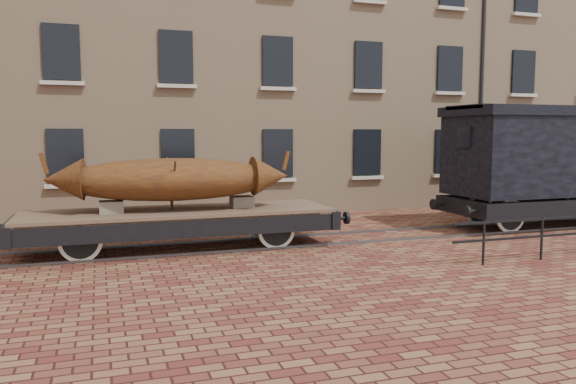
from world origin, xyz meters
name	(u,v)px	position (x,y,z in m)	size (l,w,h in m)	color
ground	(298,242)	(0.00, 0.00, 0.00)	(90.00, 90.00, 0.00)	#5A251E
warehouse_cream	(286,40)	(3.00, 9.99, 7.00)	(40.00, 10.19, 14.00)	tan
rail_track	(298,241)	(0.00, 0.00, 0.03)	(30.00, 1.52, 0.06)	#59595E
flatcar_wagon	(179,218)	(-3.15, 0.00, 0.80)	(8.53, 2.31, 1.29)	brown
iron_boat	(171,179)	(-3.33, 0.00, 1.78)	(6.02, 2.05, 1.47)	brown
goods_van	(549,152)	(8.29, 0.00, 2.34)	(7.21, 2.63, 3.73)	black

